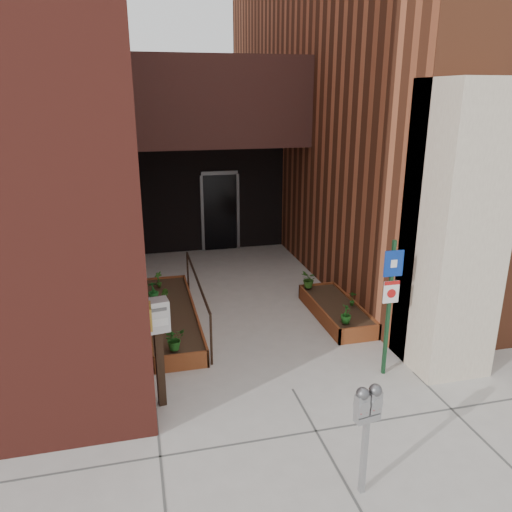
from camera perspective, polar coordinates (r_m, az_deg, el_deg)
ground at (r=7.69m, az=4.19°, el=-14.94°), size 80.00×80.00×0.00m
architecture at (r=13.17m, az=-6.01°, el=21.43°), size 20.00×14.60×10.00m
planter_left at (r=9.71m, az=-9.60°, el=-6.86°), size 0.90×3.60×0.30m
planter_right at (r=9.95m, az=9.13°, el=-6.21°), size 0.80×2.20×0.30m
handrail at (r=9.47m, az=-6.75°, el=-3.36°), size 0.04×3.34×0.90m
parking_meter at (r=5.55m, az=12.63°, el=-16.94°), size 0.31×0.16×1.34m
sign_post at (r=7.70m, az=15.11°, el=-4.27°), size 0.30×0.07×2.18m
payment_dropbox at (r=6.90m, az=-11.17°, el=-8.35°), size 0.35×0.28×1.59m
shrub_left_a at (r=8.12m, az=-9.31°, el=-9.32°), size 0.43×0.43×0.36m
shrub_left_b at (r=9.66m, az=-10.46°, el=-4.79°), size 0.22×0.22×0.36m
shrub_left_c at (r=10.05m, az=-11.67°, el=-3.89°), size 0.24×0.24×0.38m
shrub_left_d at (r=10.68m, az=-11.06°, el=-2.65°), size 0.25×0.25×0.34m
shrub_right_a at (r=9.03m, az=10.27°, el=-6.50°), size 0.20×0.20×0.35m
shrub_right_b at (r=9.77m, az=10.99°, el=-4.78°), size 0.22×0.22×0.29m
shrub_right_c at (r=10.50m, az=6.08°, el=-2.67°), size 0.34×0.34×0.37m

